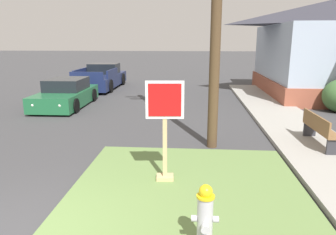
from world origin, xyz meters
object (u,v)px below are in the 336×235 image
parked_sedan_green (66,94)px  fire_hydrant (205,219)px  pickup_truck_navy (101,78)px  manhole_cover (119,152)px  stop_sign (165,132)px  street_bench (319,128)px

parked_sedan_green → fire_hydrant: bearing=-59.0°
pickup_truck_navy → manhole_cover: bearing=-71.9°
fire_hydrant → parked_sedan_green: size_ratio=0.24×
parked_sedan_green → pickup_truck_navy: pickup_truck_navy is taller
stop_sign → street_bench: bearing=31.7°
fire_hydrant → pickup_truck_navy: size_ratio=0.18×
manhole_cover → pickup_truck_navy: bearing=108.1°
parked_sedan_green → street_bench: size_ratio=2.35×
stop_sign → pickup_truck_navy: bearing=111.3°
street_bench → stop_sign: bearing=-148.3°
parked_sedan_green → pickup_truck_navy: size_ratio=0.78×
fire_hydrant → parked_sedan_green: (-5.93, 9.86, -0.01)m
street_bench → manhole_cover: bearing=-172.5°
parked_sedan_green → pickup_truck_navy: 5.57m
manhole_cover → street_bench: bearing=7.5°
stop_sign → street_bench: stop_sign is taller
stop_sign → street_bench: 4.81m
fire_hydrant → street_bench: bearing=55.2°
manhole_cover → parked_sedan_green: bearing=122.9°
manhole_cover → parked_sedan_green: size_ratio=0.17×
manhole_cover → street_bench: 5.57m
fire_hydrant → manhole_cover: (-2.17, 4.05, -0.54)m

